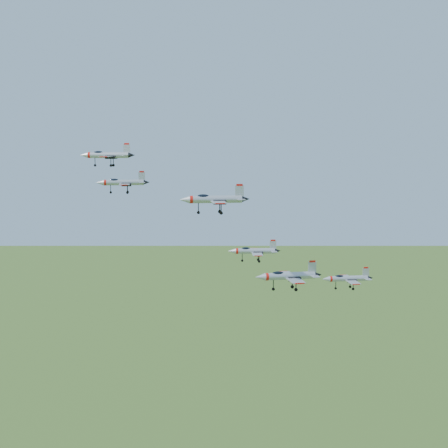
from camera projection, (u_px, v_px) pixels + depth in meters
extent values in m
cylinder|color=#A1A7AE|center=(108.00, 155.00, 135.30)|extent=(9.02, 2.96, 1.29)
cone|color=#A1A7AE|center=(84.00, 155.00, 135.63)|extent=(2.00, 1.61, 1.29)
cone|color=black|center=(132.00, 155.00, 134.98)|extent=(1.57, 1.34, 1.10)
ellipsoid|color=black|center=(98.00, 153.00, 135.38)|extent=(2.32, 1.32, 0.82)
cube|color=#A1A7AE|center=(106.00, 156.00, 132.57)|extent=(3.07, 4.72, 0.14)
cube|color=#A1A7AE|center=(112.00, 156.00, 138.07)|extent=(3.07, 4.72, 0.14)
cube|color=#A1A7AE|center=(127.00, 149.00, 134.88)|extent=(1.48, 0.40, 2.08)
cube|color=red|center=(127.00, 144.00, 134.74)|extent=(1.10, 0.34, 0.35)
cylinder|color=#A1A7AE|center=(124.00, 182.00, 123.04)|extent=(7.77, 1.12, 1.12)
cone|color=#A1A7AE|center=(100.00, 183.00, 122.45)|extent=(1.55, 1.12, 1.12)
cone|color=black|center=(147.00, 182.00, 123.60)|extent=(1.21, 0.95, 0.95)
ellipsoid|color=black|center=(114.00, 180.00, 122.74)|extent=(1.90, 0.81, 0.71)
cube|color=#A1A7AE|center=(124.00, 184.00, 120.71)|extent=(1.99, 3.80, 0.12)
cube|color=#A1A7AE|center=(125.00, 183.00, 125.46)|extent=(1.99, 3.80, 0.12)
cube|color=#A1A7AE|center=(142.00, 176.00, 123.34)|extent=(1.29, 0.10, 1.81)
cube|color=red|center=(142.00, 172.00, 123.22)|extent=(0.95, 0.12, 0.30)
cylinder|color=#A1A7AE|center=(216.00, 199.00, 113.18)|extent=(9.54, 1.48, 1.38)
cone|color=#A1A7AE|center=(184.00, 200.00, 112.51)|extent=(1.92, 1.40, 1.38)
cone|color=black|center=(246.00, 199.00, 113.81)|extent=(1.49, 1.19, 1.17)
ellipsoid|color=black|center=(203.00, 197.00, 112.84)|extent=(2.34, 1.01, 0.87)
cube|color=#A1A7AE|center=(219.00, 202.00, 110.31)|extent=(2.48, 4.68, 0.15)
cube|color=#A1A7AE|center=(215.00, 199.00, 116.15)|extent=(2.48, 4.68, 0.15)
cube|color=#A1A7AE|center=(239.00, 191.00, 113.50)|extent=(1.59, 0.14, 2.22)
cube|color=red|center=(239.00, 185.00, 113.35)|extent=(1.17, 0.16, 0.37)
cylinder|color=#A1A7AE|center=(255.00, 251.00, 141.37)|extent=(8.95, 2.03, 1.28)
cone|color=#A1A7AE|center=(232.00, 251.00, 141.15)|extent=(1.88, 1.43, 1.28)
cone|color=black|center=(278.00, 251.00, 141.58)|extent=(1.47, 1.20, 1.09)
ellipsoid|color=black|center=(246.00, 249.00, 141.22)|extent=(2.24, 1.10, 0.81)
cube|color=#A1A7AE|center=(257.00, 254.00, 138.67)|extent=(2.63, 4.52, 0.14)
cube|color=#A1A7AE|center=(255.00, 250.00, 144.14)|extent=(2.63, 4.52, 0.14)
cube|color=#A1A7AE|center=(273.00, 245.00, 141.37)|extent=(1.48, 0.24, 2.07)
cube|color=red|center=(273.00, 240.00, 141.23)|extent=(1.09, 0.23, 0.35)
cylinder|color=#A1A7AE|center=(290.00, 276.00, 117.52)|extent=(9.71, 1.97, 1.39)
cone|color=#A1A7AE|center=(260.00, 277.00, 116.44)|extent=(2.01, 1.51, 1.39)
cone|color=black|center=(318.00, 275.00, 118.55)|extent=(1.57, 1.27, 1.18)
ellipsoid|color=black|center=(278.00, 274.00, 117.01)|extent=(2.41, 1.14, 0.88)
cube|color=#A1A7AE|center=(296.00, 281.00, 114.67)|extent=(2.74, 4.85, 0.15)
cube|color=#A1A7AE|center=(286.00, 274.00, 120.51)|extent=(2.74, 4.85, 0.15)
cube|color=#A1A7AE|center=(312.00, 267.00, 118.15)|extent=(1.61, 0.23, 2.25)
cube|color=red|center=(312.00, 261.00, 118.00)|extent=(1.18, 0.22, 0.37)
cylinder|color=#A1A7AE|center=(348.00, 278.00, 134.54)|extent=(8.41, 1.31, 1.21)
cone|color=#A1A7AE|center=(326.00, 279.00, 133.96)|extent=(1.69, 1.23, 1.21)
cone|color=black|center=(370.00, 278.00, 135.10)|extent=(1.32, 1.05, 1.03)
ellipsoid|color=black|center=(339.00, 277.00, 134.25)|extent=(2.06, 0.90, 0.77)
cube|color=#A1A7AE|center=(353.00, 282.00, 132.02)|extent=(2.19, 4.13, 0.13)
cube|color=#A1A7AE|center=(346.00, 277.00, 137.17)|extent=(2.19, 4.13, 0.13)
cube|color=#A1A7AE|center=(366.00, 272.00, 134.82)|extent=(1.40, 0.13, 1.96)
cube|color=red|center=(366.00, 268.00, 134.69)|extent=(1.03, 0.14, 0.33)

